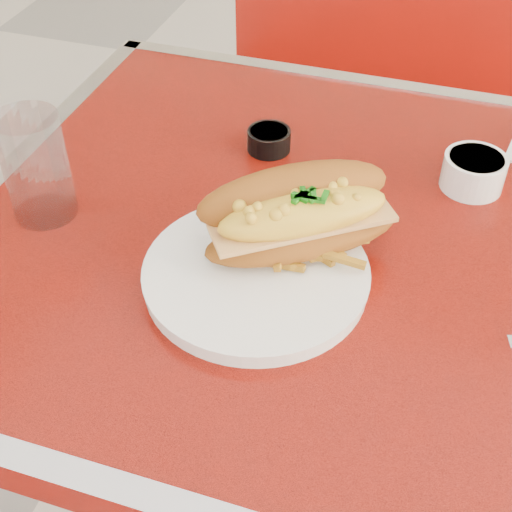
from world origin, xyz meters
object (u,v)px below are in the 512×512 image
(diner_table, at_px, (420,343))
(booth_bench_far, at_px, (448,191))
(dinner_plate, at_px, (256,275))
(sauce_cup_left, at_px, (269,139))
(mac_hoagie, at_px, (299,214))
(fork, at_px, (310,250))
(gravy_ramekin, at_px, (474,171))
(water_tumbler, at_px, (36,167))

(diner_table, distance_m, booth_bench_far, 0.87)
(dinner_plate, relative_size, sauce_cup_left, 4.00)
(diner_table, bearing_deg, mac_hoagie, -162.85)
(booth_bench_far, relative_size, sauce_cup_left, 17.24)
(booth_bench_far, xyz_separation_m, fork, (-0.15, -0.87, 0.50))
(booth_bench_far, bearing_deg, fork, -99.72)
(sauce_cup_left, bearing_deg, booth_bench_far, 67.87)
(sauce_cup_left, bearing_deg, diner_table, -30.26)
(mac_hoagie, height_order, gravy_ramekin, mac_hoagie)
(fork, bearing_deg, mac_hoagie, 51.96)
(diner_table, xyz_separation_m, gravy_ramekin, (0.02, 0.15, 0.19))
(water_tumbler, bearing_deg, fork, 1.95)
(dinner_plate, height_order, mac_hoagie, mac_hoagie)
(dinner_plate, relative_size, fork, 1.99)
(fork, distance_m, water_tumbler, 0.35)
(fork, xyz_separation_m, gravy_ramekin, (0.17, 0.21, 0.01))
(diner_table, height_order, gravy_ramekin, gravy_ramekin)
(diner_table, height_order, dinner_plate, dinner_plate)
(diner_table, relative_size, dinner_plate, 4.42)
(dinner_plate, bearing_deg, booth_bench_far, 77.80)
(booth_bench_far, distance_m, fork, 1.02)
(fork, bearing_deg, gravy_ramekin, -49.76)
(booth_bench_far, xyz_separation_m, mac_hoagie, (-0.17, -0.86, 0.55))
(mac_hoagie, bearing_deg, sauce_cup_left, 80.22)
(booth_bench_far, bearing_deg, water_tumbler, -119.43)
(sauce_cup_left, bearing_deg, dinner_plate, -75.95)
(diner_table, bearing_deg, fork, -158.09)
(booth_bench_far, bearing_deg, diner_table, -90.00)
(gravy_ramekin, relative_size, sauce_cup_left, 1.20)
(mac_hoagie, bearing_deg, water_tumbler, 147.97)
(fork, height_order, gravy_ramekin, gravy_ramekin)
(mac_hoagie, bearing_deg, diner_table, -18.43)
(dinner_plate, bearing_deg, mac_hoagie, 61.41)
(gravy_ramekin, xyz_separation_m, water_tumbler, (-0.52, -0.23, 0.05))
(gravy_ramekin, distance_m, water_tumbler, 0.57)
(booth_bench_far, xyz_separation_m, water_tumbler, (-0.50, -0.88, 0.55))
(diner_table, xyz_separation_m, sauce_cup_left, (-0.27, 0.16, 0.18))
(diner_table, distance_m, water_tumbler, 0.55)
(gravy_ramekin, distance_m, sauce_cup_left, 0.29)
(fork, bearing_deg, water_tumbler, 80.56)
(diner_table, xyz_separation_m, water_tumbler, (-0.50, -0.07, 0.23))
(dinner_plate, relative_size, gravy_ramekin, 3.32)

